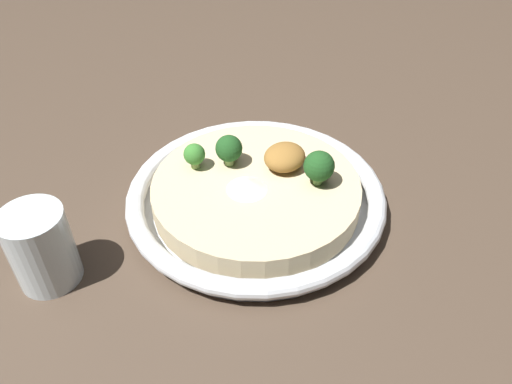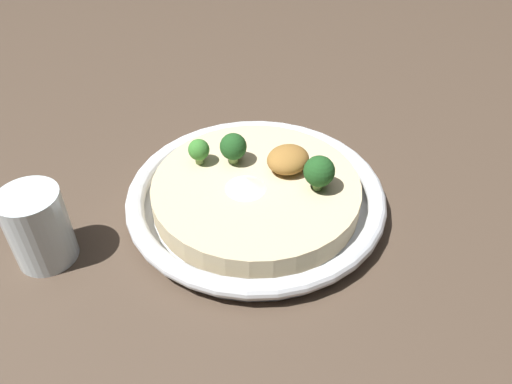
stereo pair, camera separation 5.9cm
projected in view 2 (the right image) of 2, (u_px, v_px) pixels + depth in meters
The scene contains 8 objects.
ground_plane at pixel (256, 207), 0.61m from camera, with size 6.00×6.00×0.00m, color #47382B.
risotto_bowl at pixel (256, 195), 0.60m from camera, with size 0.31×0.31×0.04m.
cheese_sprinkle at pixel (246, 184), 0.57m from camera, with size 0.05×0.05×0.02m.
crispy_onion_garnish at pixel (288, 159), 0.60m from camera, with size 0.05×0.05×0.03m.
broccoli_front at pixel (319, 172), 0.56m from camera, with size 0.04×0.04×0.04m.
broccoli_back at pixel (199, 150), 0.60m from camera, with size 0.03×0.03×0.03m.
broccoli_back_right at pixel (233, 147), 0.60m from camera, with size 0.03×0.03×0.04m.
drinking_glass at pixel (38, 227), 0.52m from camera, with size 0.06×0.06×0.09m.
Camera 2 is at (-0.30, -0.34, 0.41)m, focal length 35.00 mm.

